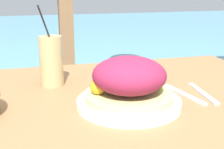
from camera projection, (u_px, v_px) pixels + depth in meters
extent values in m
cube|color=olive|center=(110.00, 112.00, 0.83)|extent=(1.19, 0.91, 0.04)
cube|color=olive|center=(200.00, 139.00, 1.43)|extent=(0.06, 0.06, 0.68)
cube|color=brown|center=(68.00, 85.00, 1.69)|extent=(0.07, 0.07, 1.00)
cube|color=#568EA8|center=(43.00, 47.00, 4.08)|extent=(12.00, 4.00, 0.46)
cylinder|color=white|center=(129.00, 103.00, 0.81)|extent=(0.27, 0.27, 0.02)
cylinder|color=#B7D17A|center=(129.00, 96.00, 0.81)|extent=(0.23, 0.23, 0.02)
ellipsoid|color=maroon|center=(129.00, 75.00, 0.79)|extent=(0.19, 0.19, 0.09)
sphere|color=orange|center=(157.00, 82.00, 0.83)|extent=(0.04, 0.04, 0.04)
sphere|color=orange|center=(98.00, 87.00, 0.79)|extent=(0.04, 0.04, 0.04)
cylinder|color=tan|center=(51.00, 61.00, 0.97)|extent=(0.07, 0.07, 0.16)
cylinder|color=black|center=(51.00, 41.00, 0.94)|extent=(0.07, 0.01, 0.21)
cube|color=silver|center=(184.00, 94.00, 0.90)|extent=(0.05, 0.18, 0.00)
cube|color=silver|center=(203.00, 93.00, 0.91)|extent=(0.04, 0.18, 0.00)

